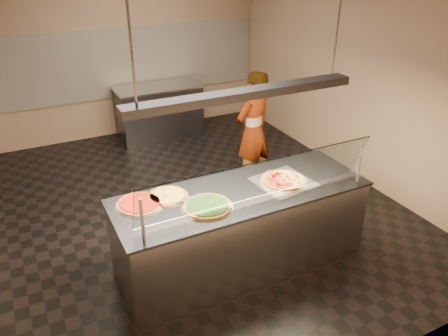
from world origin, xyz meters
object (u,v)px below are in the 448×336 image
half_pizza_sausage (292,177)px  pizza_tomato (140,203)px  sneeze_guard (260,180)px  pizza_spinach (207,206)px  half_pizza_pepperoni (275,181)px  perforated_tray (284,181)px  worker (253,131)px  pizza_cheese (167,196)px  pizza_spatula (173,197)px  serving_counter (241,229)px  prep_table (159,111)px  heat_lamp_housing (244,94)px

half_pizza_sausage → pizza_tomato: 1.62m
sneeze_guard → pizza_spinach: size_ratio=4.82×
half_pizza_pepperoni → half_pizza_sausage: (0.22, 0.00, -0.01)m
perforated_tray → worker: bearing=70.9°
pizza_cheese → sneeze_guard: bearing=-38.7°
sneeze_guard → half_pizza_pepperoni: bearing=40.0°
sneeze_guard → pizza_spatula: 0.89m
half_pizza_sausage → worker: bearing=74.6°
half_pizza_sausage → pizza_tomato: half_pizza_sausage is taller
pizza_cheese → serving_counter: bearing=-17.9°
half_pizza_sausage → worker: worker is taller
pizza_tomato → prep_table: pizza_tomato is taller
half_pizza_sausage → prep_table: size_ratio=0.32×
perforated_tray → heat_lamp_housing: heat_lamp_housing is taller
sneeze_guard → half_pizza_sausage: (0.60, 0.31, -0.27)m
pizza_spatula → half_pizza_sausage: bearing=-8.3°
half_pizza_sausage → pizza_spinach: (-1.04, -0.10, -0.01)m
half_pizza_pepperoni → pizza_cheese: half_pizza_pepperoni is taller
heat_lamp_housing → half_pizza_pepperoni: bearing=-4.9°
prep_table → heat_lamp_housing: heat_lamp_housing is taller
pizza_tomato → prep_table: size_ratio=0.31×
prep_table → pizza_cheese: bearing=-107.5°
worker → heat_lamp_housing: bearing=38.9°
pizza_spatula → half_pizza_pepperoni: bearing=-10.1°
half_pizza_pepperoni → pizza_spatula: bearing=169.9°
half_pizza_pepperoni → pizza_spatula: half_pizza_pepperoni is taller
sneeze_guard → pizza_cheese: sneeze_guard is taller
worker → pizza_tomato: bearing=15.7°
pizza_tomato → pizza_cheese: bearing=4.2°
pizza_spinach → heat_lamp_housing: heat_lamp_housing is taller
half_pizza_pepperoni → prep_table: half_pizza_pepperoni is taller
serving_counter → worker: size_ratio=1.57×
half_pizza_sausage → worker: 1.63m
pizza_tomato → heat_lamp_housing: bearing=-11.9°
pizza_tomato → sneeze_guard: bearing=-28.9°
half_pizza_pepperoni → half_pizza_sausage: bearing=0.6°
serving_counter → pizza_tomato: size_ratio=5.65×
perforated_tray → pizza_spatula: pizza_spatula is taller
half_pizza_pepperoni → worker: bearing=67.3°
sneeze_guard → prep_table: size_ratio=1.59×
sneeze_guard → prep_table: 4.35m
serving_counter → pizza_tomato: (-1.00, 0.21, 0.48)m
perforated_tray → pizza_spatula: 1.19m
pizza_cheese → prep_table: (1.16, 3.68, -0.48)m
pizza_spatula → prep_table: bearing=73.2°
worker → perforated_tray: bearing=53.5°
pizza_tomato → prep_table: bearing=68.6°
half_pizza_sausage → pizza_spatula: bearing=171.7°
pizza_cheese → worker: size_ratio=0.25×
prep_table → pizza_spinach: bearing=-102.4°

